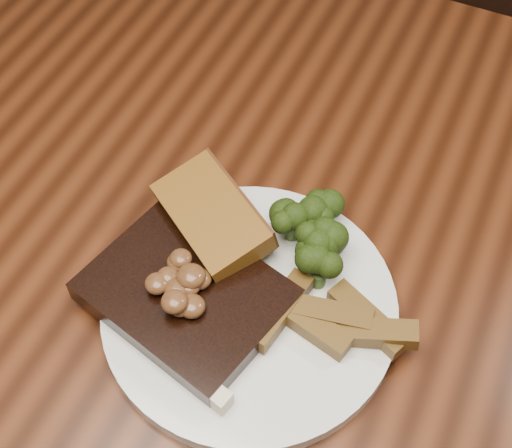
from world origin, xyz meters
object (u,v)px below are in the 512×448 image
(dining_table, at_px, (242,292))
(potato_wedges, at_px, (326,331))
(plate, at_px, (250,308))
(garlic_bread, at_px, (213,229))
(steak, at_px, (186,294))

(dining_table, height_order, potato_wedges, potato_wedges)
(plate, relative_size, garlic_bread, 2.27)
(plate, bearing_deg, steak, -159.30)
(dining_table, relative_size, garlic_bread, 13.68)
(dining_table, relative_size, steak, 9.61)
(plate, xyz_separation_m, garlic_bread, (-0.06, 0.05, 0.02))
(garlic_bread, xyz_separation_m, potato_wedges, (0.14, -0.05, -0.00))
(dining_table, relative_size, plate, 6.04)
(garlic_bread, bearing_deg, dining_table, 58.71)
(plate, height_order, garlic_bread, garlic_bread)
(dining_table, xyz_separation_m, garlic_bread, (-0.02, -0.01, 0.12))
(garlic_bread, bearing_deg, steak, -49.24)
(plate, height_order, steak, steak)
(plate, distance_m, potato_wedges, 0.08)
(steak, bearing_deg, garlic_bread, 111.92)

